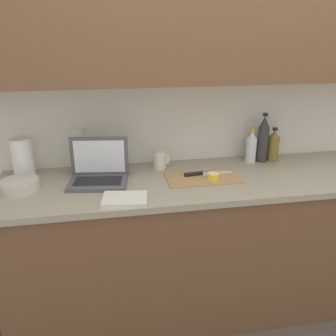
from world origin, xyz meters
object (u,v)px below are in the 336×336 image
object	(u,v)px
laptop	(99,172)
bottle_green_soda	(273,146)
bowl_white	(20,185)
lemon_half_cut	(213,176)
bottle_water_clear	(251,147)
bottle_oil_tall	(263,139)
knife	(200,174)
measuring_cup	(160,160)
cutting_board	(203,178)
paper_towel_roll	(23,158)

from	to	relation	value
laptop	bottle_green_soda	distance (m)	1.13
laptop	bowl_white	distance (m)	0.41
lemon_half_cut	bottle_water_clear	world-z (taller)	bottle_water_clear
laptop	bottle_oil_tall	size ratio (longest dim) A/B	1.10
bottle_water_clear	knife	bearing A→B (deg)	-154.37
laptop	bottle_green_soda	world-z (taller)	laptop
bottle_oil_tall	measuring_cup	bearing A→B (deg)	-178.27
cutting_board	lemon_half_cut	xyz separation A→B (m)	(0.05, -0.03, 0.02)
laptop	cutting_board	bearing A→B (deg)	1.54
bottle_oil_tall	bowl_white	size ratio (longest dim) A/B	1.61
lemon_half_cut	bowl_white	bearing A→B (deg)	177.18
bowl_white	measuring_cup	bearing A→B (deg)	13.21
knife	lemon_half_cut	distance (m)	0.09
lemon_half_cut	laptop	bearing A→B (deg)	171.44
laptop	bottle_oil_tall	bearing A→B (deg)	16.57
bottle_oil_tall	paper_towel_roll	distance (m)	1.46
cutting_board	bottle_green_soda	size ratio (longest dim) A/B	1.93
cutting_board	bottle_water_clear	distance (m)	0.45
lemon_half_cut	measuring_cup	bearing A→B (deg)	138.78
lemon_half_cut	measuring_cup	xyz separation A→B (m)	(-0.27, 0.23, 0.03)
laptop	cutting_board	size ratio (longest dim) A/B	0.83
laptop	bottle_water_clear	distance (m)	0.98
measuring_cup	lemon_half_cut	bearing A→B (deg)	-41.22
knife	bottle_green_soda	size ratio (longest dim) A/B	1.33
measuring_cup	paper_towel_roll	size ratio (longest dim) A/B	0.49
knife	bowl_white	bearing A→B (deg)	175.53
cutting_board	lemon_half_cut	bearing A→B (deg)	-32.59
bottle_water_clear	bowl_white	distance (m)	1.39
laptop	knife	bearing A→B (deg)	5.23
knife	paper_towel_roll	size ratio (longest dim) A/B	1.28
bottle_water_clear	paper_towel_roll	bearing A→B (deg)	-179.96
cutting_board	paper_towel_roll	size ratio (longest dim) A/B	1.85
bottle_oil_tall	paper_towel_roll	bearing A→B (deg)	-179.96
knife	lemon_half_cut	size ratio (longest dim) A/B	4.48
bottle_water_clear	bowl_white	xyz separation A→B (m)	(-1.37, -0.20, -0.07)
bowl_white	paper_towel_roll	world-z (taller)	paper_towel_roll
bottle_green_soda	bottle_oil_tall	world-z (taller)	bottle_oil_tall
bottle_green_soda	bowl_white	world-z (taller)	bottle_green_soda
laptop	bottle_water_clear	xyz separation A→B (m)	(0.96, 0.16, 0.04)
laptop	cutting_board	xyz separation A→B (m)	(0.59, -0.07, -0.05)
lemon_half_cut	bottle_water_clear	xyz separation A→B (m)	(0.33, 0.25, 0.08)
paper_towel_roll	lemon_half_cut	bearing A→B (deg)	-13.45
paper_towel_roll	bowl_white	bearing A→B (deg)	-86.04
lemon_half_cut	bottle_green_soda	bearing A→B (deg)	27.92
cutting_board	bottle_oil_tall	distance (m)	0.52
bottle_water_clear	measuring_cup	distance (m)	0.60
bottle_water_clear	bowl_white	bearing A→B (deg)	-171.60
paper_towel_roll	bottle_water_clear	bearing A→B (deg)	0.04
bottle_water_clear	paper_towel_roll	xyz separation A→B (m)	(-1.39, -0.00, 0.01)
laptop	paper_towel_roll	distance (m)	0.46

